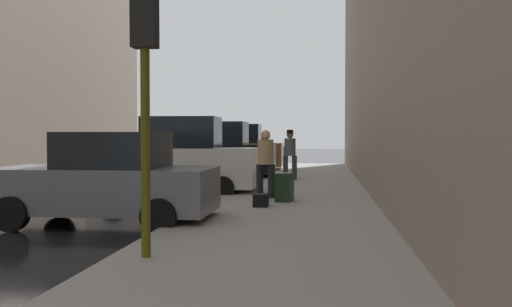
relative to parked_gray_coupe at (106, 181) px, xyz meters
name	(u,v)px	position (x,y,z in m)	size (l,w,h in m)	color
ground_plane	(25,211)	(-2.65, 1.79, -0.85)	(120.00, 120.00, 0.00)	black
sidewalk	(287,212)	(3.35, 1.79, -0.77)	(4.00, 40.00, 0.15)	gray
parked_gray_coupe	(106,181)	(0.00, 0.00, 0.00)	(4.22, 2.09, 1.79)	slate
parked_white_van	(177,160)	(0.00, 5.33, 0.18)	(4.65, 2.17, 2.25)	silver
parked_black_suv	(216,153)	(0.00, 11.22, 0.18)	(4.63, 2.12, 2.25)	black
parked_bronze_suv	(235,150)	(0.00, 16.10, 0.18)	(4.62, 2.11, 2.25)	brown
parked_dark_green_sedan	(250,151)	(0.00, 21.85, 0.00)	(4.25, 2.14, 1.79)	#193828
fire_hydrant	(253,172)	(1.80, 8.53, -0.35)	(0.42, 0.22, 0.70)	red
traffic_light	(145,55)	(1.85, -3.36, 1.91)	(0.32, 0.32, 3.60)	#514C0F
pedestrian_in_tan_coat	(266,160)	(2.70, 3.78, 0.26)	(0.53, 0.50, 1.71)	black
pedestrian_with_beanie	(290,152)	(2.97, 9.79, 0.29)	(0.52, 0.45, 1.78)	#333338
rolling_suitcase	(285,187)	(3.22, 3.09, -0.36)	(0.43, 0.60, 1.04)	black
duffel_bag	(261,200)	(2.77, 2.05, -0.56)	(0.32, 0.44, 0.28)	black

